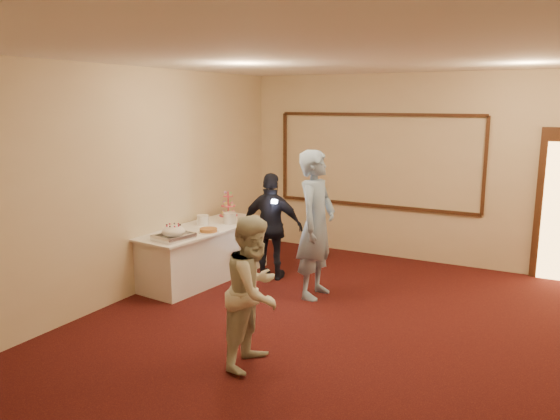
% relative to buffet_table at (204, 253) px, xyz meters
% --- Properties ---
extents(floor, '(7.00, 7.00, 0.00)m').
position_rel_buffet_table_xyz_m(floor, '(2.57, -1.07, -0.39)').
color(floor, black).
rests_on(floor, ground).
extents(room_walls, '(6.04, 7.04, 3.02)m').
position_rel_buffet_table_xyz_m(room_walls, '(2.57, -1.07, 1.64)').
color(room_walls, beige).
rests_on(room_walls, floor).
extents(wall_molding, '(3.45, 0.04, 1.55)m').
position_rel_buffet_table_xyz_m(wall_molding, '(1.77, 2.40, 1.21)').
color(wall_molding, '#311E0E').
rests_on(wall_molding, room_walls).
extents(buffet_table, '(1.08, 2.27, 0.77)m').
position_rel_buffet_table_xyz_m(buffet_table, '(0.00, 0.00, 0.00)').
color(buffet_table, white).
rests_on(buffet_table, floor).
extents(pavlova_tray, '(0.45, 0.57, 0.19)m').
position_rel_buffet_table_xyz_m(pavlova_tray, '(0.08, -0.77, 0.47)').
color(pavlova_tray, '#B4B7BB').
rests_on(pavlova_tray, buffet_table).
extents(cupcake_stand, '(0.29, 0.29, 0.43)m').
position_rel_buffet_table_xyz_m(cupcake_stand, '(-0.13, 0.85, 0.54)').
color(cupcake_stand, '#E24560').
rests_on(cupcake_stand, buffet_table).
extents(plate_stack_a, '(0.17, 0.17, 0.15)m').
position_rel_buffet_table_xyz_m(plate_stack_a, '(-0.09, 0.12, 0.46)').
color(plate_stack_a, white).
rests_on(plate_stack_a, buffet_table).
extents(plate_stack_b, '(0.20, 0.20, 0.17)m').
position_rel_buffet_table_xyz_m(plate_stack_b, '(0.21, 0.38, 0.47)').
color(plate_stack_b, white).
rests_on(plate_stack_b, buffet_table).
extents(tart, '(0.28, 0.28, 0.06)m').
position_rel_buffet_table_xyz_m(tart, '(0.26, -0.23, 0.41)').
color(tart, white).
rests_on(tart, buffet_table).
extents(man, '(0.47, 0.71, 1.95)m').
position_rel_buffet_table_xyz_m(man, '(1.74, 0.10, 0.59)').
color(man, '#7F9EC9').
rests_on(man, floor).
extents(woman, '(0.61, 0.76, 1.50)m').
position_rel_buffet_table_xyz_m(woman, '(2.02, -1.94, 0.36)').
color(woman, beige).
rests_on(woman, floor).
extents(guest, '(0.97, 0.56, 1.56)m').
position_rel_buffet_table_xyz_m(guest, '(0.88, 0.46, 0.39)').
color(guest, black).
rests_on(guest, floor).
extents(camera_flash, '(0.08, 0.06, 0.05)m').
position_rel_buffet_table_xyz_m(camera_flash, '(1.00, 0.31, 0.80)').
color(camera_flash, white).
rests_on(camera_flash, guest).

